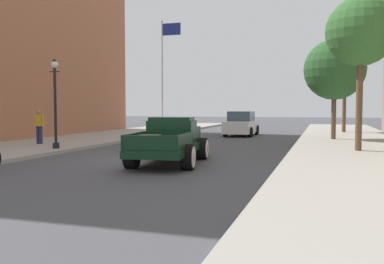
{
  "coord_description": "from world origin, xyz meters",
  "views": [
    {
      "loc": [
        5.79,
        -13.98,
        1.92
      ],
      "look_at": [
        1.13,
        0.91,
        1.0
      ],
      "focal_mm": 39.29,
      "sensor_mm": 36.0,
      "label": 1
    }
  ],
  "objects_px": {
    "car_background_white": "(242,124)",
    "street_tree_third": "(345,69)",
    "flagpole": "(165,62)",
    "street_lamp_near": "(55,96)",
    "pedestrian_sidewalk_left": "(39,125)",
    "street_tree_second": "(335,70)",
    "street_tree_nearest": "(361,32)",
    "hotrod_truck_dark_green": "(171,141)"
  },
  "relations": [
    {
      "from": "car_background_white",
      "to": "street_tree_third",
      "type": "relative_size",
      "value": 0.71
    },
    {
      "from": "flagpole",
      "to": "street_lamp_near",
      "type": "bearing_deg",
      "value": -83.8
    },
    {
      "from": "pedestrian_sidewalk_left",
      "to": "street_tree_second",
      "type": "relative_size",
      "value": 0.3
    },
    {
      "from": "flagpole",
      "to": "street_tree_third",
      "type": "xyz_separation_m",
      "value": [
        14.38,
        -1.6,
        -1.1
      ]
    },
    {
      "from": "street_tree_third",
      "to": "car_background_white",
      "type": "bearing_deg",
      "value": -149.29
    },
    {
      "from": "pedestrian_sidewalk_left",
      "to": "street_tree_nearest",
      "type": "distance_m",
      "value": 15.03
    },
    {
      "from": "pedestrian_sidewalk_left",
      "to": "flagpole",
      "type": "relative_size",
      "value": 0.18
    },
    {
      "from": "street_tree_third",
      "to": "street_tree_second",
      "type": "bearing_deg",
      "value": -96.76
    },
    {
      "from": "street_lamp_near",
      "to": "hotrod_truck_dark_green",
      "type": "bearing_deg",
      "value": -16.96
    },
    {
      "from": "street_tree_nearest",
      "to": "street_tree_second",
      "type": "distance_m",
      "value": 6.47
    },
    {
      "from": "street_tree_nearest",
      "to": "street_tree_second",
      "type": "relative_size",
      "value": 1.12
    },
    {
      "from": "street_lamp_near",
      "to": "flagpole",
      "type": "bearing_deg",
      "value": 96.2
    },
    {
      "from": "flagpole",
      "to": "street_tree_third",
      "type": "bearing_deg",
      "value": -6.36
    },
    {
      "from": "flagpole",
      "to": "street_tree_second",
      "type": "bearing_deg",
      "value": -33.43
    },
    {
      "from": "hotrod_truck_dark_green",
      "to": "street_tree_second",
      "type": "bearing_deg",
      "value": 63.3
    },
    {
      "from": "pedestrian_sidewalk_left",
      "to": "hotrod_truck_dark_green",
      "type": "bearing_deg",
      "value": -23.29
    },
    {
      "from": "hotrod_truck_dark_green",
      "to": "street_tree_second",
      "type": "relative_size",
      "value": 0.92
    },
    {
      "from": "car_background_white",
      "to": "street_tree_second",
      "type": "distance_m",
      "value": 7.45
    },
    {
      "from": "pedestrian_sidewalk_left",
      "to": "street_lamp_near",
      "type": "xyz_separation_m",
      "value": [
        2.1,
        -1.65,
        1.3
      ]
    },
    {
      "from": "street_lamp_near",
      "to": "flagpole",
      "type": "distance_m",
      "value": 18.6
    },
    {
      "from": "flagpole",
      "to": "pedestrian_sidewalk_left",
      "type": "bearing_deg",
      "value": -90.44
    },
    {
      "from": "pedestrian_sidewalk_left",
      "to": "street_tree_nearest",
      "type": "bearing_deg",
      "value": 4.97
    },
    {
      "from": "car_background_white",
      "to": "street_tree_nearest",
      "type": "xyz_separation_m",
      "value": [
        6.65,
        -9.69,
        4.18
      ]
    },
    {
      "from": "hotrod_truck_dark_green",
      "to": "car_background_white",
      "type": "relative_size",
      "value": 1.18
    },
    {
      "from": "car_background_white",
      "to": "street_tree_third",
      "type": "bearing_deg",
      "value": 30.71
    },
    {
      "from": "street_lamp_near",
      "to": "street_tree_nearest",
      "type": "xyz_separation_m",
      "value": [
        12.37,
        2.91,
        2.56
      ]
    },
    {
      "from": "flagpole",
      "to": "street_tree_second",
      "type": "relative_size",
      "value": 1.65
    },
    {
      "from": "hotrod_truck_dark_green",
      "to": "street_tree_third",
      "type": "xyz_separation_m",
      "value": [
        6.44,
        18.4,
        3.91
      ]
    },
    {
      "from": "flagpole",
      "to": "hotrod_truck_dark_green",
      "type": "bearing_deg",
      "value": -68.35
    },
    {
      "from": "pedestrian_sidewalk_left",
      "to": "street_tree_third",
      "type": "distance_m",
      "value": 21.12
    },
    {
      "from": "car_background_white",
      "to": "street_tree_second",
      "type": "bearing_deg",
      "value": -29.89
    },
    {
      "from": "street_lamp_near",
      "to": "street_tree_second",
      "type": "height_order",
      "value": "street_tree_second"
    },
    {
      "from": "flagpole",
      "to": "street_tree_nearest",
      "type": "height_order",
      "value": "flagpole"
    },
    {
      "from": "street_tree_nearest",
      "to": "street_tree_second",
      "type": "xyz_separation_m",
      "value": [
        -0.83,
        6.35,
        -0.94
      ]
    },
    {
      "from": "hotrod_truck_dark_green",
      "to": "flagpole",
      "type": "relative_size",
      "value": 0.55
    },
    {
      "from": "car_background_white",
      "to": "street_tree_nearest",
      "type": "distance_m",
      "value": 12.48
    },
    {
      "from": "flagpole",
      "to": "street_tree_nearest",
      "type": "bearing_deg",
      "value": -46.79
    },
    {
      "from": "pedestrian_sidewalk_left",
      "to": "street_lamp_near",
      "type": "height_order",
      "value": "street_lamp_near"
    },
    {
      "from": "flagpole",
      "to": "street_tree_nearest",
      "type": "xyz_separation_m",
      "value": [
        14.35,
        -15.27,
        -0.83
      ]
    },
    {
      "from": "pedestrian_sidewalk_left",
      "to": "street_tree_second",
      "type": "xyz_separation_m",
      "value": [
        13.64,
        7.61,
        2.91
      ]
    },
    {
      "from": "flagpole",
      "to": "street_tree_third",
      "type": "distance_m",
      "value": 14.51
    },
    {
      "from": "pedestrian_sidewalk_left",
      "to": "flagpole",
      "type": "xyz_separation_m",
      "value": [
        0.13,
        16.53,
        4.68
      ]
    }
  ]
}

